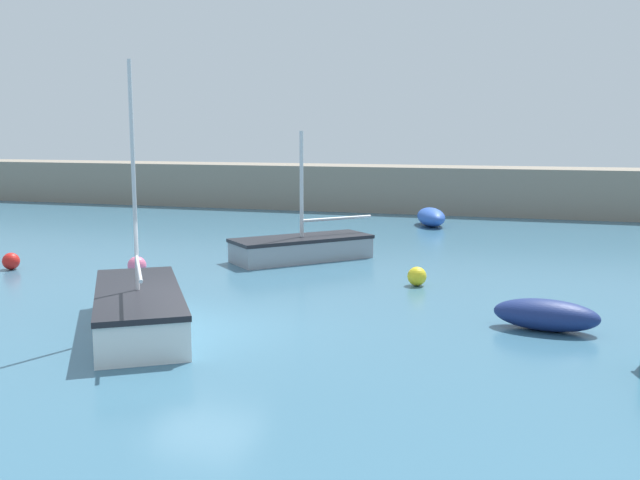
{
  "coord_description": "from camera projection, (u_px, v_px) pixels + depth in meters",
  "views": [
    {
      "loc": [
        7.19,
        -14.09,
        4.43
      ],
      "look_at": [
        0.19,
        8.39,
        0.87
      ],
      "focal_mm": 40.0,
      "sensor_mm": 36.0,
      "label": 1
    }
  ],
  "objects": [
    {
      "name": "ground_plane",
      "position": [
        202.0,
        335.0,
        16.09
      ],
      "size": [
        120.0,
        120.0,
        0.2
      ],
      "primitive_type": "cube",
      "color": "#38667F"
    },
    {
      "name": "harbor_breakwater",
      "position": [
        410.0,
        188.0,
        40.57
      ],
      "size": [
        63.53,
        3.76,
        2.55
      ],
      "primitive_type": "cube",
      "color": "gray",
      "rests_on": "ground_plane"
    },
    {
      "name": "fishing_dinghy_green",
      "position": [
        546.0,
        315.0,
        16.06
      ],
      "size": [
        2.44,
        1.24,
        0.71
      ],
      "rotation": [
        0.0,
        0.0,
        3.01
      ],
      "color": "navy",
      "rests_on": "ground_plane"
    },
    {
      "name": "sailboat_twin_hulled",
      "position": [
        302.0,
        248.0,
        24.95
      ],
      "size": [
        4.69,
        4.81,
        4.49
      ],
      "rotation": [
        0.0,
        0.0,
        3.96
      ],
      "color": "gray",
      "rests_on": "ground_plane"
    },
    {
      "name": "rowboat_blue_near",
      "position": [
        431.0,
        217.0,
        34.07
      ],
      "size": [
        2.14,
        3.08,
        0.87
      ],
      "rotation": [
        0.0,
        0.0,
        1.93
      ],
      "color": "#2D56B7",
      "rests_on": "ground_plane"
    },
    {
      "name": "sailboat_tall_mast",
      "position": [
        139.0,
        309.0,
        16.03
      ],
      "size": [
        4.47,
        5.48,
        5.99
      ],
      "rotation": [
        0.0,
        0.0,
        2.15
      ],
      "color": "white",
      "rests_on": "ground_plane"
    },
    {
      "name": "mooring_buoy_red",
      "position": [
        11.0,
        261.0,
        23.23
      ],
      "size": [
        0.55,
        0.55,
        0.55
      ],
      "primitive_type": "sphere",
      "color": "red",
      "rests_on": "ground_plane"
    },
    {
      "name": "mooring_buoy_pink",
      "position": [
        137.0,
        266.0,
        22.36
      ],
      "size": [
        0.58,
        0.58,
        0.58
      ],
      "primitive_type": "sphere",
      "color": "#EA668C",
      "rests_on": "ground_plane"
    },
    {
      "name": "mooring_buoy_yellow",
      "position": [
        417.0,
        276.0,
        20.77
      ],
      "size": [
        0.56,
        0.56,
        0.56
      ],
      "primitive_type": "sphere",
      "color": "yellow",
      "rests_on": "ground_plane"
    }
  ]
}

